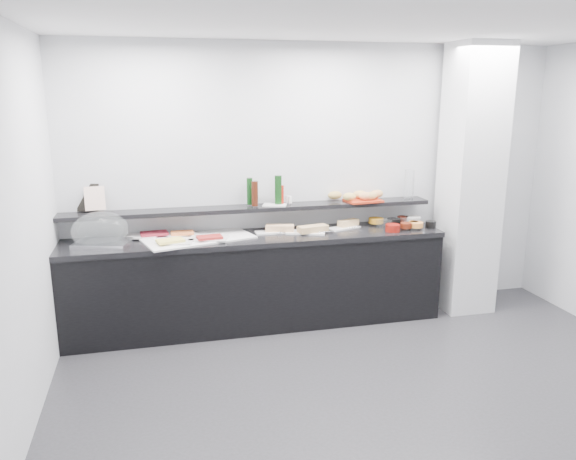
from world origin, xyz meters
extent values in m
plane|color=#2D2D30|center=(0.00, 0.00, 0.00)|extent=(5.00, 5.00, 0.00)
cube|color=silver|center=(0.00, 2.00, 1.35)|extent=(5.00, 0.02, 2.70)
plane|color=white|center=(0.00, 0.00, 2.70)|extent=(5.00, 5.00, 0.00)
cube|color=silver|center=(1.50, 1.65, 1.35)|extent=(0.50, 0.50, 2.70)
cube|color=black|center=(-0.70, 1.70, 0.42)|extent=(3.60, 0.60, 0.85)
cube|color=black|center=(-0.70, 1.70, 0.88)|extent=(3.62, 0.62, 0.05)
cube|color=black|center=(-0.70, 1.88, 1.13)|extent=(3.60, 0.25, 0.04)
cube|color=silver|center=(-2.09, 1.67, 0.92)|extent=(0.53, 0.42, 0.04)
ellipsoid|color=white|center=(-2.11, 1.74, 1.03)|extent=(0.56, 0.42, 0.34)
cube|color=silver|center=(-1.24, 1.68, 0.91)|extent=(1.08, 0.72, 0.01)
cube|color=white|center=(-1.76, 1.85, 0.92)|extent=(0.34, 0.28, 0.01)
cube|color=maroon|center=(-1.64, 1.85, 0.94)|extent=(0.26, 0.18, 0.02)
cube|color=silver|center=(-1.40, 1.85, 0.92)|extent=(0.32, 0.25, 0.01)
cube|color=orange|center=(-1.39, 1.81, 0.94)|extent=(0.21, 0.13, 0.02)
cube|color=silver|center=(-1.45, 1.56, 0.92)|extent=(0.32, 0.25, 0.01)
cube|color=#F4E05F|center=(-1.51, 1.55, 0.94)|extent=(0.26, 0.20, 0.02)
cube|color=silver|center=(-1.16, 1.62, 0.92)|extent=(0.40, 0.32, 0.01)
cube|color=maroon|center=(-1.15, 1.58, 0.94)|extent=(0.24, 0.16, 0.02)
cube|color=white|center=(-0.54, 1.77, 0.91)|extent=(0.31, 0.14, 0.01)
cube|color=#E4AC77|center=(-0.46, 1.76, 0.94)|extent=(0.29, 0.17, 0.06)
cylinder|color=silver|center=(-0.43, 1.72, 0.92)|extent=(0.15, 0.07, 0.01)
cube|color=white|center=(-0.22, 1.68, 0.91)|extent=(0.41, 0.28, 0.01)
cube|color=tan|center=(-0.15, 1.66, 0.94)|extent=(0.31, 0.17, 0.06)
cylinder|color=silver|center=(-0.03, 1.61, 0.92)|extent=(0.16, 0.02, 0.01)
cube|color=white|center=(0.19, 1.77, 0.91)|extent=(0.35, 0.23, 0.01)
cube|color=#DBAF72|center=(0.26, 1.82, 0.94)|extent=(0.24, 0.17, 0.06)
cylinder|color=#B5B6BC|center=(0.30, 1.70, 0.92)|extent=(0.16, 0.05, 0.01)
cylinder|color=white|center=(0.63, 1.77, 0.94)|extent=(0.19, 0.19, 0.07)
cylinder|color=orange|center=(0.57, 1.84, 0.95)|extent=(0.19, 0.19, 0.05)
cylinder|color=black|center=(0.74, 1.78, 0.94)|extent=(0.14, 0.14, 0.07)
cylinder|color=#50160B|center=(0.87, 1.84, 0.95)|extent=(0.13, 0.13, 0.05)
cylinder|color=silver|center=(0.91, 1.77, 0.94)|extent=(0.23, 0.23, 0.07)
cylinder|color=white|center=(0.97, 1.82, 0.95)|extent=(0.18, 0.18, 0.05)
cylinder|color=maroon|center=(0.63, 1.55, 0.94)|extent=(0.18, 0.18, 0.07)
cylinder|color=#551B0C|center=(0.78, 1.56, 0.95)|extent=(0.11, 0.11, 0.05)
cylinder|color=white|center=(0.88, 1.59, 0.94)|extent=(0.17, 0.17, 0.07)
cylinder|color=orange|center=(0.89, 1.58, 0.95)|extent=(0.16, 0.16, 0.05)
cylinder|color=black|center=(1.06, 1.59, 0.94)|extent=(0.13, 0.13, 0.07)
cylinder|color=orange|center=(0.88, 1.62, 0.95)|extent=(0.10, 0.10, 0.05)
cube|color=black|center=(-2.22, 1.99, 1.28)|extent=(0.21, 0.14, 0.26)
cube|color=beige|center=(-2.15, 1.94, 1.28)|extent=(0.18, 0.07, 0.22)
cube|color=white|center=(-0.49, 1.85, 1.16)|extent=(0.26, 0.21, 0.01)
cylinder|color=#0E3410|center=(-0.72, 1.91, 1.29)|extent=(0.07, 0.07, 0.26)
cylinder|color=#3A160A|center=(-0.69, 1.83, 1.28)|extent=(0.08, 0.08, 0.24)
cylinder|color=#0E3410|center=(-0.45, 1.87, 1.30)|extent=(0.08, 0.08, 0.28)
cylinder|color=#AF180C|center=(-0.41, 1.88, 1.25)|extent=(0.05, 0.05, 0.18)
cylinder|color=silver|center=(-0.35, 1.91, 1.20)|extent=(0.05, 0.05, 0.07)
cylinder|color=white|center=(-0.32, 1.88, 1.20)|extent=(0.03, 0.03, 0.07)
cube|color=#B32C13|center=(0.43, 1.85, 1.16)|extent=(0.38, 0.29, 0.02)
ellipsoid|color=#AF8C42|center=(0.16, 1.93, 1.21)|extent=(0.16, 0.11, 0.08)
ellipsoid|color=#D6AA51|center=(0.61, 1.91, 1.21)|extent=(0.13, 0.09, 0.08)
ellipsoid|color=gold|center=(0.27, 1.82, 1.21)|extent=(0.15, 0.12, 0.08)
ellipsoid|color=#BC8C47|center=(0.50, 1.81, 1.21)|extent=(0.15, 0.12, 0.08)
ellipsoid|color=#C7844C|center=(0.44, 1.82, 1.21)|extent=(0.15, 0.10, 0.08)
ellipsoid|color=tan|center=(0.42, 1.91, 1.21)|extent=(0.18, 0.15, 0.08)
ellipsoid|color=tan|center=(0.59, 1.90, 1.21)|extent=(0.14, 0.09, 0.08)
cylinder|color=silver|center=(0.93, 1.86, 1.30)|extent=(0.11, 0.11, 0.30)
camera|label=1|loc=(-1.62, -3.39, 2.24)|focal=35.00mm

